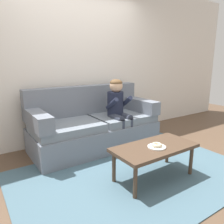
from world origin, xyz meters
The scene contains 8 objects.
ground centered at (0.00, 0.00, 0.00)m, with size 10.00×10.00×0.00m, color brown.
wall_back centered at (0.00, 1.40, 1.40)m, with size 8.00×0.10×2.80m, color silver.
area_rug centered at (0.00, -0.25, 0.01)m, with size 2.88×1.94×0.01m, color #476675.
couch centered at (0.03, 0.85, 0.35)m, with size 2.01×0.90×0.98m.
coffee_table centered at (0.13, -0.44, 0.37)m, with size 1.01×0.50×0.42m.
person_child centered at (0.37, 0.64, 0.67)m, with size 0.34×0.58×1.10m.
plate centered at (0.12, -0.48, 0.42)m, with size 0.21×0.21×0.01m, color white.
donut centered at (0.12, -0.48, 0.45)m, with size 0.12×0.12×0.04m, color beige.
Camera 1 is at (-1.62, -2.15, 1.39)m, focal length 35.04 mm.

